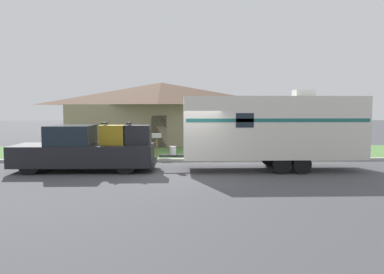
% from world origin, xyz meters
% --- Properties ---
extents(ground_plane, '(120.00, 120.00, 0.00)m').
position_xyz_m(ground_plane, '(0.00, 0.00, 0.00)').
color(ground_plane, '#47474C').
extents(curb_strip, '(80.00, 0.30, 0.14)m').
position_xyz_m(curb_strip, '(0.00, 3.75, 0.07)').
color(curb_strip, '#ADADA8').
rests_on(curb_strip, ground_plane).
extents(lawn_strip, '(80.00, 7.00, 0.03)m').
position_xyz_m(lawn_strip, '(0.00, 7.40, 0.01)').
color(lawn_strip, '#568442').
rests_on(lawn_strip, ground_plane).
extents(house_across_street, '(13.24, 7.24, 4.43)m').
position_xyz_m(house_across_street, '(-1.72, 13.32, 2.30)').
color(house_across_street, gray).
rests_on(house_across_street, ground_plane).
extents(pickup_truck, '(5.79, 1.99, 2.02)m').
position_xyz_m(pickup_truck, '(-4.25, 1.22, 0.88)').
color(pickup_truck, black).
rests_on(pickup_truck, ground_plane).
extents(travel_trailer, '(8.41, 2.26, 3.36)m').
position_xyz_m(travel_trailer, '(3.49, 1.22, 1.81)').
color(travel_trailer, black).
rests_on(travel_trailer, ground_plane).
extents(mailbox, '(0.48, 0.20, 1.29)m').
position_xyz_m(mailbox, '(-1.56, 4.89, 0.99)').
color(mailbox, brown).
rests_on(mailbox, ground_plane).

